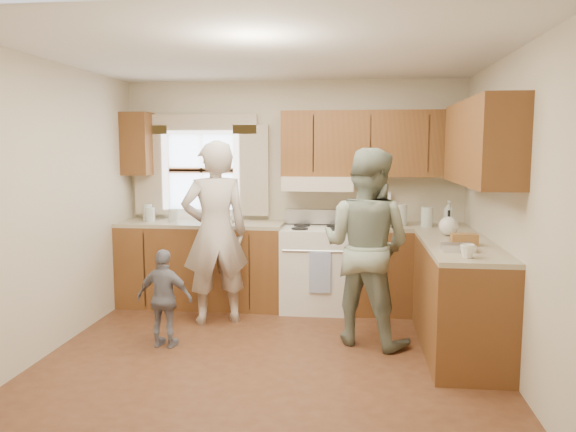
# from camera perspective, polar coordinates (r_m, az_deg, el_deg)

# --- Properties ---
(room) EXTENTS (3.80, 3.80, 3.80)m
(room) POSITION_cam_1_polar(r_m,az_deg,el_deg) (4.64, -1.80, 0.64)
(room) COLOR #4C2817
(room) RESTS_ON ground
(kitchen_fixtures) EXTENTS (3.80, 2.25, 2.15)m
(kitchen_fixtures) POSITION_cam_1_polar(r_m,az_deg,el_deg) (5.71, 5.92, -2.36)
(kitchen_fixtures) COLOR #45220E
(kitchen_fixtures) RESTS_ON ground
(stove) EXTENTS (0.76, 0.67, 1.07)m
(stove) POSITION_cam_1_polar(r_m,az_deg,el_deg) (6.14, 2.99, -5.19)
(stove) COLOR silver
(stove) RESTS_ON ground
(woman_left) EXTENTS (0.79, 0.67, 1.83)m
(woman_left) POSITION_cam_1_polar(r_m,az_deg,el_deg) (5.64, -7.40, -1.71)
(woman_left) COLOR #BFB2A6
(woman_left) RESTS_ON ground
(woman_right) EXTENTS (1.06, 0.97, 1.76)m
(woman_right) POSITION_cam_1_polar(r_m,az_deg,el_deg) (5.07, 7.96, -3.10)
(woman_right) COLOR #274335
(woman_right) RESTS_ON ground
(child) EXTENTS (0.53, 0.27, 0.88)m
(child) POSITION_cam_1_polar(r_m,az_deg,el_deg) (5.11, -12.42, -8.19)
(child) COLOR gray
(child) RESTS_ON ground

